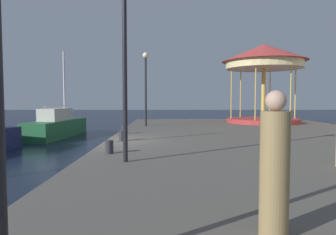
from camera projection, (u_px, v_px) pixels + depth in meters
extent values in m
plane|color=black|center=(106.00, 161.00, 11.88)|extent=(120.00, 120.00, 0.00)
cube|color=#5B564F|center=(276.00, 151.00, 11.90)|extent=(13.36, 26.73, 0.80)
cube|color=#236638|center=(57.00, 129.00, 19.36)|extent=(2.25, 6.08, 1.10)
cube|color=beige|center=(56.00, 114.00, 19.19)|extent=(1.41, 2.72, 0.75)
cylinder|color=silver|center=(64.00, 85.00, 20.38)|extent=(0.12, 0.12, 4.52)
cylinder|color=silver|center=(55.00, 106.00, 19.13)|extent=(0.37, 2.66, 0.08)
cylinder|color=#B23333|center=(263.00, 121.00, 21.12)|extent=(4.94, 4.94, 0.30)
cylinder|color=gold|center=(263.00, 94.00, 21.01)|extent=(0.28, 0.28, 3.42)
cylinder|color=#F2E099|center=(264.00, 65.00, 20.89)|extent=(5.17, 5.17, 0.50)
cone|color=#C63D38|center=(264.00, 53.00, 20.84)|extent=(5.74, 5.74, 1.18)
cylinder|color=gold|center=(295.00, 94.00, 21.02)|extent=(0.08, 0.08, 3.42)
cylinder|color=gold|center=(270.00, 94.00, 22.93)|extent=(0.08, 0.08, 3.42)
cylinder|color=gold|center=(241.00, 94.00, 22.92)|extent=(0.08, 0.08, 3.42)
cylinder|color=gold|center=(231.00, 94.00, 21.00)|extent=(0.08, 0.08, 3.42)
cylinder|color=gold|center=(256.00, 93.00, 19.08)|extent=(0.08, 0.08, 3.42)
cylinder|color=gold|center=(291.00, 93.00, 19.09)|extent=(0.08, 0.08, 3.42)
cylinder|color=black|center=(125.00, 79.00, 7.72)|extent=(0.12, 0.12, 4.27)
cylinder|color=black|center=(146.00, 92.00, 18.39)|extent=(0.12, 0.12, 4.09)
sphere|color=#F9E5B2|center=(146.00, 55.00, 18.26)|extent=(0.36, 0.36, 0.36)
cylinder|color=#2D2D33|center=(109.00, 147.00, 9.05)|extent=(0.24, 0.24, 0.40)
cylinder|color=#2D2D33|center=(124.00, 129.00, 14.31)|extent=(0.24, 0.24, 0.40)
cylinder|color=#2D2D33|center=(122.00, 136.00, 11.87)|extent=(0.24, 0.24, 0.40)
cylinder|color=#937A4C|center=(274.00, 174.00, 3.54)|extent=(0.34, 0.34, 1.47)
sphere|color=tan|center=(276.00, 101.00, 3.49)|extent=(0.24, 0.24, 0.24)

